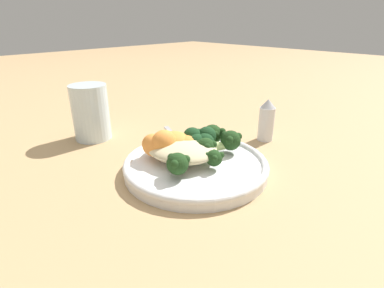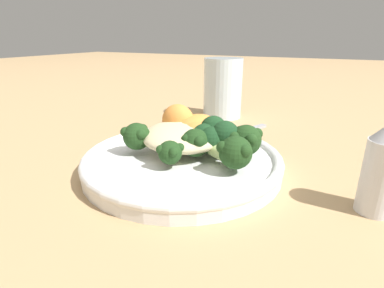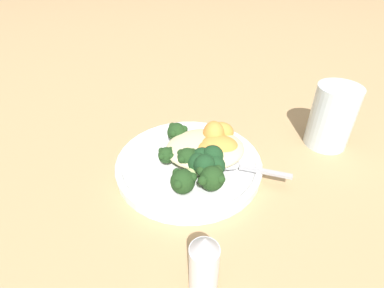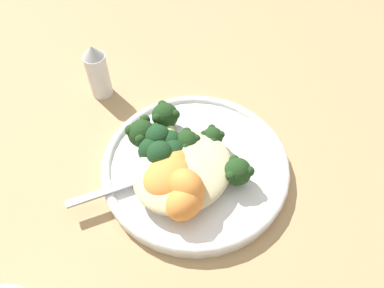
{
  "view_description": "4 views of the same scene",
  "coord_description": "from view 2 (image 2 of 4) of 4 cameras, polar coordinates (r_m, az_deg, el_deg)",
  "views": [
    {
      "loc": [
        0.32,
        -0.33,
        0.24
      ],
      "look_at": [
        -0.0,
        -0.01,
        0.04
      ],
      "focal_mm": 28.0,
      "sensor_mm": 36.0,
      "label": 1
    },
    {
      "loc": [
        0.3,
        0.14,
        0.15
      ],
      "look_at": [
        0.01,
        0.0,
        0.04
      ],
      "focal_mm": 28.0,
      "sensor_mm": 36.0,
      "label": 2
    },
    {
      "loc": [
        0.05,
        0.36,
        0.32
      ],
      "look_at": [
        0.0,
        -0.03,
        0.04
      ],
      "focal_mm": 28.0,
      "sensor_mm": 36.0,
      "label": 3
    },
    {
      "loc": [
        -0.18,
        -0.2,
        0.4
      ],
      "look_at": [
        0.02,
        0.0,
        0.04
      ],
      "focal_mm": 35.0,
      "sensor_mm": 36.0,
      "label": 4
    }
  ],
  "objects": [
    {
      "name": "sweet_potato_chunk_1",
      "position": [
        0.42,
        -2.97,
        4.4
      ],
      "size": [
        0.05,
        0.04,
        0.04
      ],
      "primitive_type": "ellipsoid",
      "rotation": [
        0.0,
        0.0,
        3.12
      ],
      "color": "orange",
      "rests_on": "plate"
    },
    {
      "name": "spoon",
      "position": [
        0.4,
        5.89,
        1.47
      ],
      "size": [
        0.12,
        0.07,
        0.01
      ],
      "rotation": [
        0.0,
        0.0,
        2.73
      ],
      "color": "#A3A3A8",
      "rests_on": "plate"
    },
    {
      "name": "plate",
      "position": [
        0.36,
        -1.84,
        -3.14
      ],
      "size": [
        0.24,
        0.24,
        0.02
      ],
      "color": "white",
      "rests_on": "ground_plane"
    },
    {
      "name": "water_glass",
      "position": [
        0.59,
        5.87,
        10.54
      ],
      "size": [
        0.07,
        0.07,
        0.11
      ],
      "primitive_type": "cylinder",
      "color": "silver",
      "rests_on": "ground_plane"
    },
    {
      "name": "broccoli_stalk_3",
      "position": [
        0.33,
        6.34,
        -0.96
      ],
      "size": [
        0.08,
        0.1,
        0.03
      ],
      "rotation": [
        0.0,
        0.0,
        0.92
      ],
      "color": "#ADC675",
      "rests_on": "plate"
    },
    {
      "name": "broccoli_stalk_1",
      "position": [
        0.34,
        -2.1,
        -0.53
      ],
      "size": [
        0.1,
        0.03,
        0.03
      ],
      "rotation": [
        0.0,
        0.0,
        -0.01
      ],
      "color": "#ADC675",
      "rests_on": "plate"
    },
    {
      "name": "sweet_potato_chunk_2",
      "position": [
        0.37,
        1.04,
        1.93
      ],
      "size": [
        0.06,
        0.07,
        0.03
      ],
      "primitive_type": "ellipsoid",
      "rotation": [
        0.0,
        0.0,
        0.95
      ],
      "color": "orange",
      "rests_on": "plate"
    },
    {
      "name": "ground_plane",
      "position": [
        0.37,
        0.69,
        -4.5
      ],
      "size": [
        4.0,
        4.0,
        0.0
      ],
      "primitive_type": "plane",
      "color": "tan"
    },
    {
      "name": "broccoli_stalk_4",
      "position": [
        0.35,
        8.85,
        0.78
      ],
      "size": [
        0.04,
        0.11,
        0.04
      ],
      "rotation": [
        0.0,
        0.0,
        1.43
      ],
      "color": "#ADC675",
      "rests_on": "plate"
    },
    {
      "name": "kale_tuft",
      "position": [
        0.36,
        4.6,
        1.62
      ],
      "size": [
        0.06,
        0.06,
        0.04
      ],
      "color": "#193D1E",
      "rests_on": "plate"
    },
    {
      "name": "quinoa_mound",
      "position": [
        0.38,
        -0.8,
        1.93
      ],
      "size": [
        0.13,
        0.11,
        0.03
      ],
      "primitive_type": "ellipsoid",
      "color": "beige",
      "rests_on": "plate"
    },
    {
      "name": "sweet_potato_chunk_3",
      "position": [
        0.4,
        -2.66,
        4.33
      ],
      "size": [
        0.04,
        0.05,
        0.05
      ],
      "primitive_type": "ellipsoid",
      "rotation": [
        0.0,
        0.0,
        4.6
      ],
      "color": "orange",
      "rests_on": "plate"
    },
    {
      "name": "sweet_potato_chunk_0",
      "position": [
        0.39,
        1.1,
        3.09
      ],
      "size": [
        0.07,
        0.05,
        0.03
      ],
      "primitive_type": "ellipsoid",
      "rotation": [
        0.0,
        0.0,
        3.14
      ],
      "color": "orange",
      "rests_on": "plate"
    },
    {
      "name": "broccoli_stalk_2",
      "position": [
        0.35,
        0.78,
        0.57
      ],
      "size": [
        0.08,
        0.05,
        0.03
      ],
      "rotation": [
        0.0,
        0.0,
        0.36
      ],
      "color": "#ADC675",
      "rests_on": "plate"
    },
    {
      "name": "salt_shaker",
      "position": [
        0.31,
        32.45,
        -4.09
      ],
      "size": [
        0.03,
        0.03,
        0.09
      ],
      "color": "silver",
      "rests_on": "ground_plane"
    },
    {
      "name": "broccoli_stalk_0",
      "position": [
        0.37,
        -7.45,
        1.3
      ],
      "size": [
        0.08,
        0.09,
        0.03
      ],
      "rotation": [
        0.0,
        0.0,
        -0.86
      ],
      "color": "#ADC675",
      "rests_on": "plate"
    }
  ]
}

